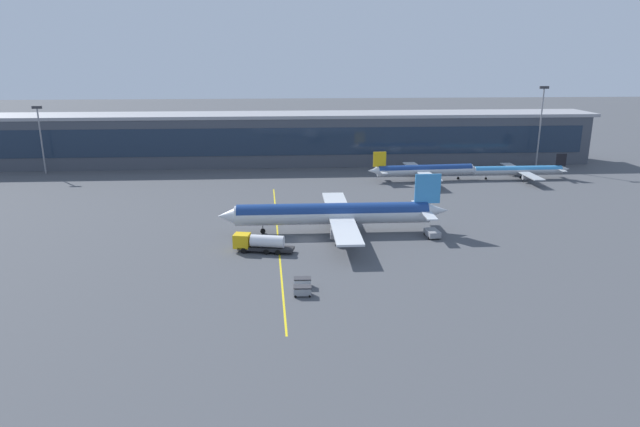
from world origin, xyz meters
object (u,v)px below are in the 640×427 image
(baggage_cart_0, at_px, (302,291))
(baggage_cart_1, at_px, (302,282))
(fuel_tanker, at_px, (260,243))
(pushback_tug, at_px, (432,233))
(commuter_jet_near, at_px, (519,170))
(main_airliner, at_px, (334,214))
(commuter_jet_far, at_px, (424,170))

(baggage_cart_0, height_order, baggage_cart_1, same)
(fuel_tanker, bearing_deg, pushback_tug, 10.51)
(pushback_tug, distance_m, baggage_cart_1, 34.33)
(pushback_tug, xyz_separation_m, commuter_jet_near, (37.90, 49.99, 1.71))
(baggage_cart_1, distance_m, commuter_jet_near, 96.57)
(fuel_tanker, relative_size, baggage_cart_0, 4.10)
(fuel_tanker, bearing_deg, commuter_jet_near, 38.30)
(pushback_tug, relative_size, commuter_jet_near, 0.13)
(fuel_tanker, xyz_separation_m, baggage_cart_0, (7.02, -19.38, -0.96))
(main_airliner, bearing_deg, fuel_tanker, -143.53)
(fuel_tanker, relative_size, baggage_cart_1, 4.10)
(baggage_cart_1, relative_size, commuter_jet_far, 0.08)
(fuel_tanker, xyz_separation_m, baggage_cart_1, (7.14, -16.18, -0.96))
(fuel_tanker, xyz_separation_m, commuter_jet_near, (71.10, 56.15, 0.81))
(pushback_tug, bearing_deg, baggage_cart_0, -135.71)
(main_airliner, xyz_separation_m, fuel_tanker, (-14.42, -10.66, -2.12))
(baggage_cart_0, distance_m, commuter_jet_near, 99.06)
(baggage_cart_0, bearing_deg, commuter_jet_near, 49.69)
(commuter_jet_far, bearing_deg, fuel_tanker, -128.09)
(main_airliner, height_order, commuter_jet_far, main_airliner)
(pushback_tug, relative_size, baggage_cart_0, 1.48)
(commuter_jet_far, bearing_deg, pushback_tug, -102.10)
(commuter_jet_near, bearing_deg, commuter_jet_far, -179.69)
(baggage_cart_0, height_order, commuter_jet_near, commuter_jet_near)
(main_airliner, height_order, commuter_jet_near, main_airliner)
(commuter_jet_near, bearing_deg, fuel_tanker, -141.70)
(main_airliner, relative_size, fuel_tanker, 4.15)
(commuter_jet_far, bearing_deg, commuter_jet_near, 0.31)
(baggage_cart_1, bearing_deg, pushback_tug, 40.60)
(commuter_jet_far, bearing_deg, baggage_cart_0, -116.06)
(commuter_jet_far, bearing_deg, main_airliner, -123.02)
(main_airliner, distance_m, fuel_tanker, 18.06)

